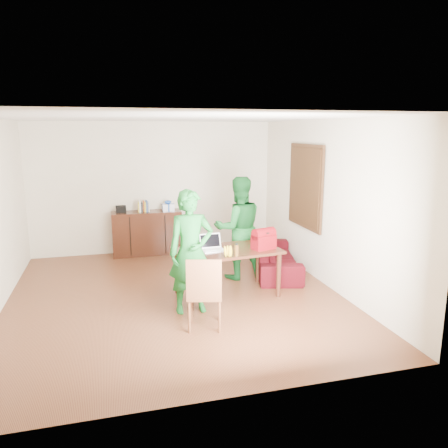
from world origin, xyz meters
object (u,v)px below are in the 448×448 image
object	(u,v)px
laptop	(213,248)
person_far	(239,228)
bottle	(236,250)
person_near	(191,252)
chair	(205,307)
table	(227,255)
red_bag	(264,241)
sofa	(275,257)

from	to	relation	value
laptop	person_far	bearing A→B (deg)	46.11
bottle	person_far	bearing A→B (deg)	71.61
person_near	laptop	xyz separation A→B (m)	(0.43, 0.44, -0.09)
chair	person_near	bearing A→B (deg)	110.67
table	red_bag	size ratio (longest dim) A/B	4.75
person_far	laptop	distance (m)	1.02
chair	sofa	bearing A→B (deg)	62.19
red_bag	sofa	xyz separation A→B (m)	(0.61, 1.02, -0.59)
chair	red_bag	size ratio (longest dim) A/B	2.78
table	laptop	size ratio (longest dim) A/B	4.70
person_far	laptop	bearing A→B (deg)	51.17
table	chair	xyz separation A→B (m)	(-0.59, -1.03, -0.36)
sofa	bottle	bearing A→B (deg)	152.51
bottle	red_bag	bearing A→B (deg)	27.10
person_far	sofa	size ratio (longest dim) A/B	0.95
red_bag	chair	bearing A→B (deg)	-158.08
chair	sofa	world-z (taller)	chair
table	person_near	distance (m)	0.83
person_far	laptop	world-z (taller)	person_far
red_bag	sofa	bearing A→B (deg)	42.00
laptop	bottle	size ratio (longest dim) A/B	1.89
table	red_bag	xyz separation A→B (m)	(0.55, -0.11, 0.22)
bottle	red_bag	distance (m)	0.58
table	laptop	bearing A→B (deg)	178.49
person_near	person_far	size ratio (longest dim) A/B	0.99
chair	person_far	size ratio (longest dim) A/B	0.55
person_near	sofa	world-z (taller)	person_near
person_far	red_bag	bearing A→B (deg)	99.24
table	bottle	bearing A→B (deg)	-91.58
chair	table	bearing A→B (deg)	74.48
chair	sofa	distance (m)	2.61
person_near	red_bag	bearing A→B (deg)	15.28
laptop	sofa	bearing A→B (deg)	29.10
person_near	red_bag	distance (m)	1.25
person_near	bottle	world-z (taller)	person_near
person_far	sofa	distance (m)	0.98
bottle	sofa	distance (m)	1.79
chair	red_bag	xyz separation A→B (m)	(1.14, 0.92, 0.58)
laptop	red_bag	xyz separation A→B (m)	(0.78, -0.09, 0.08)
chair	laptop	distance (m)	1.18
table	laptop	world-z (taller)	laptop
laptop	person_near	bearing A→B (deg)	-138.53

